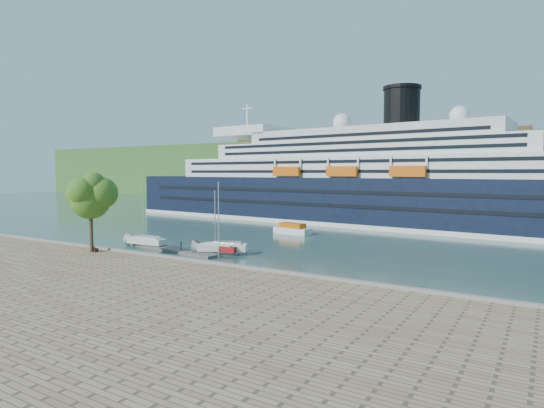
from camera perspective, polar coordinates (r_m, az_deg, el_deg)
The scene contains 11 objects.
ground at distance 60.10m, azimuth -17.45°, elevation -6.74°, with size 400.00×400.00×0.00m, color #2B4D48.
far_hillside at distance 188.96m, azimuth 17.94°, elevation 4.11°, with size 400.00×50.00×24.00m, color #2D5221.
quay_coping at distance 59.77m, azimuth -17.62°, elevation -5.68°, with size 220.00×0.50×0.30m, color slate.
cruise_ship at distance 100.47m, azimuth 8.74°, elevation 5.70°, with size 125.31×18.25×28.14m, color black, non-canonical shape.
park_bench at distance 61.73m, azimuth -21.37°, elevation -5.17°, with size 1.44×0.59×0.92m, color #402112, non-canonical shape.
promenade_tree at distance 61.04m, azimuth -21.80°, elevation -0.62°, with size 6.52×6.52×10.79m, color #33681B, non-canonical shape.
floating_pontoon at distance 65.39m, azimuth -12.37°, elevation -5.62°, with size 16.97×2.07×0.38m, color #65615A, non-canonical shape.
sailboat_white_near at distance 69.09m, azimuth -15.49°, elevation -1.59°, with size 6.90×1.92×8.91m, color silver, non-canonical shape.
sailboat_red at distance 61.25m, azimuth -6.81°, elevation -2.50°, with size 6.35×1.76×8.20m, color maroon, non-canonical shape.
sailboat_white_far at distance 61.02m, azimuth -6.26°, elevation -2.00°, with size 7.20×2.00×9.30m, color silver, non-canonical shape.
tender_launch at distance 81.41m, azimuth 2.58°, elevation -3.09°, with size 7.04×2.41×1.95m, color #D1580C, non-canonical shape.
Camera 1 is at (44.74, -38.59, 11.01)m, focal length 30.00 mm.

